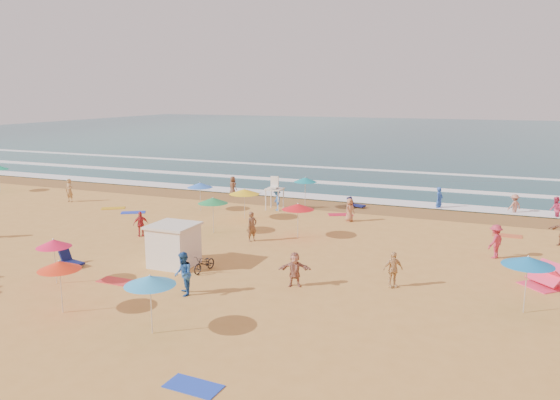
% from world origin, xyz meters
% --- Properties ---
extents(ground, '(220.00, 220.00, 0.00)m').
position_xyz_m(ground, '(0.00, 0.00, 0.00)').
color(ground, gold).
rests_on(ground, ground).
extents(ocean, '(220.00, 140.00, 0.18)m').
position_xyz_m(ocean, '(0.00, 84.00, 0.00)').
color(ocean, '#0C4756').
rests_on(ocean, ground).
extents(wet_sand, '(220.00, 220.00, 0.00)m').
position_xyz_m(wet_sand, '(0.00, 12.50, 0.01)').
color(wet_sand, olive).
rests_on(wet_sand, ground).
extents(surf_foam, '(200.00, 18.70, 0.05)m').
position_xyz_m(surf_foam, '(0.00, 21.32, 0.10)').
color(surf_foam, white).
rests_on(surf_foam, ground).
extents(cabana, '(2.00, 2.00, 2.00)m').
position_xyz_m(cabana, '(-3.59, -4.61, 1.00)').
color(cabana, white).
rests_on(cabana, ground).
extents(cabana_roof, '(2.20, 2.20, 0.12)m').
position_xyz_m(cabana_roof, '(-3.59, -4.61, 2.06)').
color(cabana_roof, silver).
rests_on(cabana_roof, cabana).
extents(bicycle, '(0.73, 1.63, 0.83)m').
position_xyz_m(bicycle, '(-1.69, -4.91, 0.41)').
color(bicycle, black).
rests_on(bicycle, ground).
extents(lifeguard_stand, '(1.20, 1.20, 2.10)m').
position_xyz_m(lifeguard_stand, '(-4.03, 9.46, 1.05)').
color(lifeguard_stand, white).
rests_on(lifeguard_stand, ground).
extents(beach_umbrellas, '(50.87, 25.96, 0.80)m').
position_xyz_m(beach_umbrellas, '(2.57, 1.33, 2.04)').
color(beach_umbrellas, '#DC3196').
rests_on(beach_umbrellas, ground).
extents(loungers, '(50.88, 25.85, 0.34)m').
position_xyz_m(loungers, '(9.12, -3.56, 0.17)').
color(loungers, '#0E164A').
rests_on(loungers, ground).
extents(towels, '(38.09, 25.10, 0.03)m').
position_xyz_m(towels, '(-0.35, -2.29, 0.01)').
color(towels, red).
rests_on(towels, ground).
extents(beachgoers, '(36.23, 26.19, 2.14)m').
position_xyz_m(beachgoers, '(2.52, 3.79, 0.80)').
color(beachgoers, '#A57C4C').
rests_on(beachgoers, ground).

